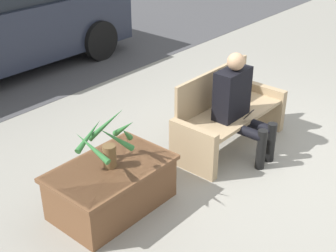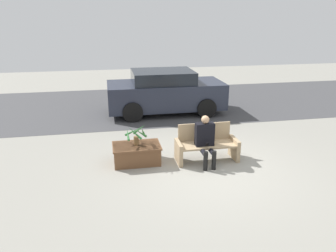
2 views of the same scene
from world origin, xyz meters
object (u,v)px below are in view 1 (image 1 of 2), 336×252
Objects in this scene: person_seated at (239,102)px; planter_box at (112,185)px; bench at (227,114)px; potted_plant at (109,141)px.

person_seated reaches higher than planter_box.
bench is 2.77× the size of potted_plant.
bench is at bearing -4.45° from planter_box.
bench is 1.73m from potted_plant.
person_seated is at bearing -114.21° from bench.
planter_box is (-1.61, 0.33, -0.39)m from person_seated.
person_seated reaches higher than potted_plant.
potted_plant reaches higher than bench.
person_seated is at bearing -11.57° from potted_plant.
person_seated reaches higher than bench.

